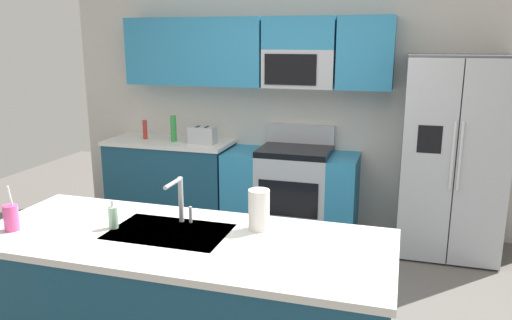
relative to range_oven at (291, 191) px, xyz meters
The scene contains 13 objects.
ground_plane 1.86m from the range_oven, 89.90° to the right, with size 9.00×9.00×0.00m, color #66605B.
kitchen_wall_unit 1.08m from the range_oven, 116.47° to the left, with size 5.20×0.43×2.60m.
back_counter 1.37m from the range_oven, behind, with size 1.37×0.63×0.90m.
range_oven is the anchor object (origin of this frame).
refrigerator 1.60m from the range_oven, ahead, with size 0.90×0.76×1.85m.
island_counter 2.48m from the range_oven, 91.80° to the right, with size 2.36×0.94×0.90m.
toaster 1.10m from the range_oven, behind, with size 0.28×0.16×0.18m.
pepper_mill 1.76m from the range_oven, behind, with size 0.05×0.05×0.21m, color #B2332D.
bottle_green 1.43m from the range_oven, behind, with size 0.06×0.06×0.28m, color green.
sink_faucet 2.38m from the range_oven, 94.28° to the right, with size 0.09×0.21×0.28m.
drink_cup_pink 2.93m from the range_oven, 111.62° to the right, with size 0.08×0.08×0.27m.
soap_dispenser 2.58m from the range_oven, 101.75° to the right, with size 0.06×0.06×0.17m.
paper_towel_roll 2.35m from the range_oven, 82.16° to the right, with size 0.12×0.12×0.24m, color white.
Camera 1 is at (1.08, -3.09, 1.98)m, focal length 35.12 mm.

